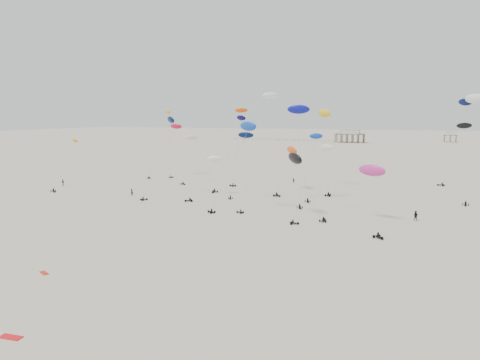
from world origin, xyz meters
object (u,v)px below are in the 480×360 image
at_px(pavilion_main, 350,137).
at_px(pavilion_small, 450,137).
at_px(rig_0, 465,151).
at_px(rig_4, 299,124).
at_px(rig_9, 242,141).
at_px(spectator_0, 132,196).

distance_m(pavilion_main, pavilion_small, 76.16).
height_order(rig_0, rig_4, rig_4).
xyz_separation_m(pavilion_small, rig_9, (-60.43, -289.88, 11.47)).
relative_size(pavilion_main, spectator_0, 9.59).
height_order(pavilion_main, spectator_0, pavilion_main).
relative_size(pavilion_main, rig_9, 1.07).
height_order(pavilion_main, rig_9, rig_9).
height_order(pavilion_main, rig_4, rig_4).
xyz_separation_m(pavilion_small, rig_4, (-51.59, -275.39, 14.89)).
relative_size(pavilion_main, pavilion_small, 2.33).
height_order(pavilion_main, pavilion_small, pavilion_main).
bearing_deg(pavilion_small, rig_0, -93.27).
relative_size(pavilion_small, rig_0, 0.46).
distance_m(pavilion_main, rig_4, 246.49).
distance_m(rig_4, rig_9, 17.32).
bearing_deg(rig_0, pavilion_small, -85.64).
bearing_deg(spectator_0, pavilion_main, -82.39).
distance_m(pavilion_main, rig_0, 236.47).
xyz_separation_m(pavilion_small, rig_0, (-14.83, -259.81, 8.43)).
bearing_deg(rig_9, rig_4, -5.58).
bearing_deg(rig_4, rig_0, -174.52).
xyz_separation_m(rig_4, spectator_0, (-41.55, -6.40, -18.38)).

